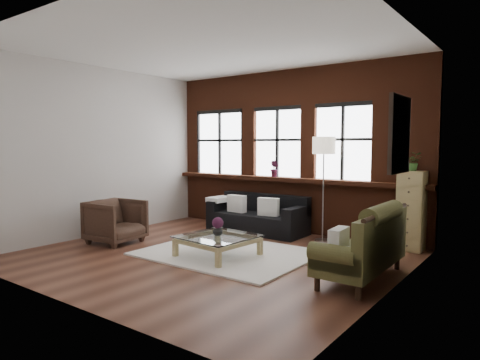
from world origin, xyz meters
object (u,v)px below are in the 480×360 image
Objects in this scene: vase at (218,230)px; floor_lamp at (323,185)px; dark_sofa at (257,214)px; armchair at (116,221)px; coffee_table at (218,247)px; vintage_settee at (361,244)px; drawer_chest at (412,211)px.

floor_lamp is (0.82, 1.96, 0.59)m from vase.
armchair is (-1.48, -2.25, 0.03)m from dark_sofa.
vase is at bearing -73.39° from dark_sofa.
armchair is at bearing -171.13° from coffee_table.
vase is (-2.16, -0.25, -0.04)m from vintage_settee.
drawer_chest is at bearing 44.61° from vase.
armchair reaches higher than coffee_table.
vase reaches higher than coffee_table.
armchair is at bearing -141.57° from floor_lamp.
vintage_settee reaches higher than dark_sofa.
floor_lamp is (2.87, 2.28, 0.63)m from armchair.
drawer_chest is at bearing 10.82° from floor_lamp.
vintage_settee is at bearing -51.86° from floor_lamp.
floor_lamp is at bearing -169.18° from drawer_chest.
vintage_settee reaches higher than coffee_table.
armchair is 0.65× the size of drawer_chest.
dark_sofa is 2.35× the size of armchair.
floor_lamp is at bearing 67.27° from vase.
coffee_table is at bearing -135.00° from vase.
vintage_settee is at bearing 6.66° from vase.
armchair is 2.09m from coffee_table.
dark_sofa is 2.87m from drawer_chest.
vase is at bearing -135.39° from drawer_chest.
armchair is 2.08m from vase.
vintage_settee is at bearing 6.66° from coffee_table.
dark_sofa is 2.01m from vase.
floor_lamp is (1.40, 0.03, 0.65)m from dark_sofa.
drawer_chest reaches higher than dark_sofa.
vintage_settee is 2.20m from coffee_table.
drawer_chest is 1.51m from floor_lamp.
drawer_chest is at bearing -64.57° from armchair.
floor_lamp is (-1.34, 1.71, 0.55)m from vintage_settee.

